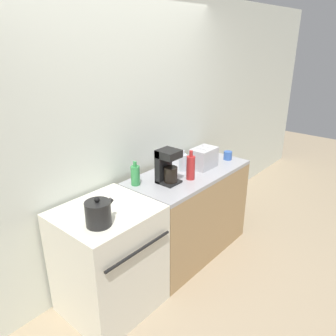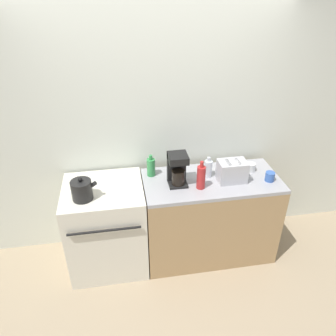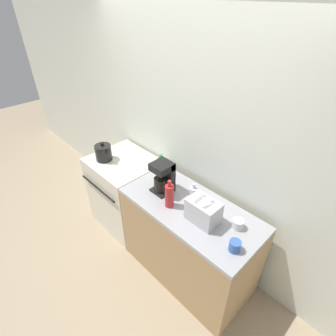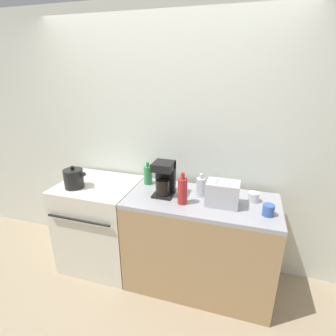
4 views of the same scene
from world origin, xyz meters
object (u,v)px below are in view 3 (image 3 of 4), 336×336
bottle_clear (194,195)px  cup_blue (235,246)px  toaster (203,211)px  stove (126,191)px  kettle (104,152)px  bottle_green (161,165)px  cup_white (238,224)px  coffee_maker (164,176)px  bottle_red (169,196)px

bottle_clear → cup_blue: bottle_clear is taller
toaster → bottle_clear: (-0.20, 0.11, -0.01)m
stove → toaster: size_ratio=3.45×
kettle → toaster: (1.40, 0.07, 0.01)m
bottle_green → cup_white: bearing=-4.7°
bottle_green → cup_white: size_ratio=2.40×
kettle → toaster: size_ratio=0.86×
coffee_maker → bottle_green: size_ratio=1.41×
bottle_clear → cup_blue: size_ratio=2.33×
kettle → coffee_maker: (0.88, 0.11, 0.07)m
toaster → kettle: bearing=-177.1°
stove → bottle_green: 0.75m
stove → bottle_green: (0.48, 0.16, 0.55)m
cup_blue → stove: bearing=175.3°
kettle → toaster: kettle is taller
stove → cup_blue: bearing=-4.7°
coffee_maker → bottle_clear: (0.32, 0.07, -0.07)m
coffee_maker → kettle: bearing=-172.7°
coffee_maker → cup_blue: coffee_maker is taller
cup_blue → bottle_clear: bearing=162.5°
coffee_maker → bottle_red: size_ratio=1.13×
bottle_clear → coffee_maker: bearing=-168.0°
bottle_clear → bottle_green: (-0.55, 0.11, 0.01)m
stove → cup_blue: 1.68m
bottle_clear → cup_white: size_ratio=2.27×
bottle_red → cup_white: bearing=20.4°
kettle → stove: bearing=39.3°
cup_blue → bottle_green: bearing=165.4°
coffee_maker → bottle_red: bearing=-30.6°
stove → bottle_red: bearing=-8.8°
bottle_red → cup_white: 0.62m
bottle_green → cup_white: bottle_green is taller
kettle → cup_white: size_ratio=2.48×
cup_white → bottle_red: bearing=-159.6°
kettle → cup_white: 1.67m
bottle_clear → bottle_red: bearing=-123.0°
bottle_green → cup_blue: size_ratio=2.46×
stove → bottle_red: 1.09m
kettle → coffee_maker: bearing=7.3°
coffee_maker → stove: bearing=178.2°
stove → bottle_green: size_ratio=4.16×
cup_white → toaster: bearing=-151.3°
stove → coffee_maker: (0.71, -0.02, 0.62)m
kettle → cup_white: (1.66, 0.21, -0.05)m
stove → cup_blue: cup_blue is taller
bottle_red → cup_blue: size_ratio=3.09×
bottle_red → cup_blue: bottle_red is taller
toaster → coffee_maker: (-0.53, 0.04, 0.06)m
stove → coffee_maker: coffee_maker is taller
toaster → coffee_maker: bearing=175.4°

